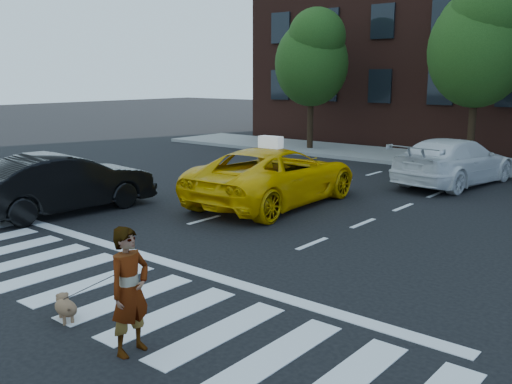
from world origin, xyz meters
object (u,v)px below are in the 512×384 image
white_suv (454,162)px  woman (130,291)px  tree_left (312,55)px  black_sedan (64,183)px  dog (65,306)px  taxi (275,176)px  tree_mid (479,39)px

white_suv → woman: bearing=102.1°
tree_left → woman: bearing=-62.4°
black_sedan → dog: (5.96, -3.78, -0.56)m
white_suv → black_sedan: bearing=65.6°
taxi → woman: bearing=112.8°
tree_left → black_sedan: bearing=-82.2°
tree_mid → tree_left: bearing=180.0°
tree_left → taxi: (5.57, -10.00, -3.65)m
black_sedan → woman: 8.41m
woman → dog: (-1.55, 0.02, -0.63)m
tree_mid → woman: tree_mid is taller
tree_mid → dog: (0.42, -18.08, -4.64)m
black_sedan → dog: black_sedan is taller
taxi → woman: 8.99m
tree_left → woman: (9.47, -18.10, -3.60)m
taxi → tree_left: bearing=-63.8°
tree_mid → black_sedan: bearing=-111.2°
tree_left → white_suv: tree_left is taller
taxi → black_sedan: taxi is taller
tree_left → taxi: size_ratio=1.15×
tree_left → woman: size_ratio=3.89×
tree_left → white_suv: (8.37, -4.05, -3.68)m
black_sedan → woman: size_ratio=2.81×
tree_mid → taxi: bearing=-100.9°
taxi → dog: 8.44m
taxi → white_suv: size_ratio=1.09×
tree_mid → white_suv: size_ratio=1.36×
tree_mid → dog: size_ratio=11.67×
tree_mid → woman: (1.97, -18.10, -4.02)m
black_sedan → tree_mid: bearing=-105.5°
white_suv → taxi: bearing=72.3°
white_suv → woman: (1.11, -14.04, 0.08)m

